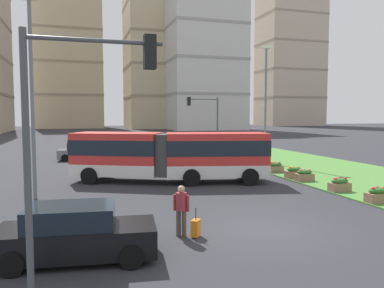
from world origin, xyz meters
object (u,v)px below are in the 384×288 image
object	(u,v)px
car_grey_wagon	(83,152)
streetlight_left	(32,90)
articulated_bus	(170,155)
flower_planter_4	(275,167)
flower_planter_1	(340,185)
apartment_tower_east	(290,58)
flower_planter_0	(378,195)
flower_planter_2	(304,175)
rolling_suitcase	(196,228)
apartment_tower_westcentre	(69,66)
pedestrian_crossing	(181,207)
apartment_tower_eastcentre	(204,63)
car_black_sedan	(75,234)
apartment_tower_centre	(156,38)
streetlight_median	(266,100)
flower_planter_3	(294,172)
traffic_light_far_right	(207,116)
traffic_light_near_left	(72,116)

from	to	relation	value
car_grey_wagon	streetlight_left	xyz separation A→B (m)	(-2.46, -15.64, 4.54)
articulated_bus	flower_planter_4	distance (m)	7.99
flower_planter_1	apartment_tower_east	xyz separation A→B (m)	(62.12, 108.86, 24.23)
flower_planter_0	flower_planter_2	bearing A→B (deg)	90.00
rolling_suitcase	apartment_tower_westcentre	size ratio (longest dim) A/B	0.03
pedestrian_crossing	apartment_tower_eastcentre	distance (m)	93.88
car_black_sedan	flower_planter_4	distance (m)	18.28
flower_planter_1	apartment_tower_centre	distance (m)	100.93
apartment_tower_centre	apartment_tower_east	world-z (taller)	apartment_tower_centre
flower_planter_2	flower_planter_4	xyz separation A→B (m)	(0.00, 3.59, 0.00)
rolling_suitcase	streetlight_median	bearing A→B (deg)	56.10
flower_planter_2	flower_planter_4	size ratio (longest dim) A/B	1.00
car_black_sedan	streetlight_left	size ratio (longest dim) A/B	0.47
pedestrian_crossing	apartment_tower_east	xyz separation A→B (m)	(71.98, 113.43, 23.65)
pedestrian_crossing	streetlight_left	size ratio (longest dim) A/B	0.18
articulated_bus	rolling_suitcase	bearing A→B (deg)	-98.69
flower_planter_3	apartment_tower_centre	size ratio (longest dim) A/B	0.02
car_grey_wagon	apartment_tower_centre	xyz separation A→B (m)	(22.26, 78.22, 26.05)
articulated_bus	traffic_light_far_right	distance (m)	13.46
flower_planter_3	flower_planter_0	bearing A→B (deg)	-90.00
rolling_suitcase	flower_planter_2	bearing A→B (deg)	40.49
flower_planter_0	traffic_light_far_right	xyz separation A→B (m)	(-1.43, 20.00, 3.50)
streetlight_left	apartment_tower_westcentre	distance (m)	105.36
flower_planter_2	apartment_tower_westcentre	bearing A→B (deg)	98.44
car_black_sedan	flower_planter_3	bearing A→B (deg)	37.42
streetlight_median	apartment_tower_centre	size ratio (longest dim) A/B	0.18
streetlight_left	streetlight_median	size ratio (longest dim) A/B	1.00
flower_planter_3	streetlight_left	xyz separation A→B (m)	(-15.22, -1.31, 4.87)
apartment_tower_westcentre	apartment_tower_east	bearing A→B (deg)	0.94
flower_planter_1	streetlight_median	world-z (taller)	streetlight_median
apartment_tower_east	apartment_tower_eastcentre	bearing A→B (deg)	-148.15
car_grey_wagon	apartment_tower_east	size ratio (longest dim) A/B	0.09
flower_planter_0	flower_planter_4	distance (m)	9.51
articulated_bus	streetlight_left	bearing A→B (deg)	-160.67
flower_planter_2	streetlight_left	world-z (taller)	streetlight_left
streetlight_left	traffic_light_far_right	bearing A→B (deg)	45.92
flower_planter_4	traffic_light_near_left	bearing A→B (deg)	-132.36
traffic_light_near_left	streetlight_left	xyz separation A→B (m)	(-1.98, 10.77, 1.22)
articulated_bus	pedestrian_crossing	distance (m)	10.49
streetlight_left	apartment_tower_eastcentre	world-z (taller)	apartment_tower_eastcentre
flower_planter_1	apartment_tower_eastcentre	xyz separation A→B (m)	(20.07, 82.74, 17.72)
articulated_bus	rolling_suitcase	distance (m)	10.68
flower_planter_1	apartment_tower_eastcentre	bearing A→B (deg)	76.36
pedestrian_crossing	flower_planter_2	world-z (taller)	pedestrian_crossing
apartment_tower_centre	apartment_tower_east	distance (m)	53.99
streetlight_left	apartment_tower_eastcentre	size ratio (longest dim) A/B	0.27
pedestrian_crossing	flower_planter_1	world-z (taller)	pedestrian_crossing
traffic_light_near_left	apartment_tower_westcentre	distance (m)	116.22
car_grey_wagon	apartment_tower_east	bearing A→B (deg)	50.28
flower_planter_2	streetlight_left	size ratio (longest dim) A/B	0.11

